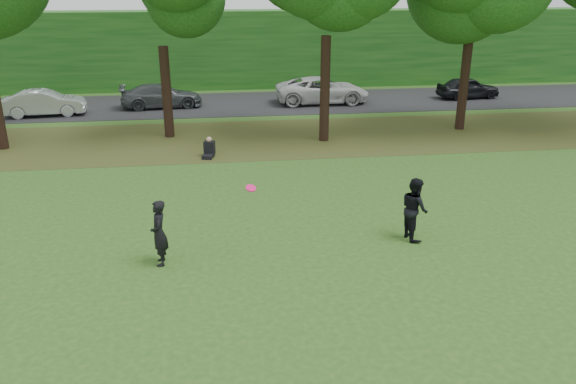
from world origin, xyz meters
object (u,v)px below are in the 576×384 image
Objects in this scene: player_right at (414,209)px; frisbee at (251,188)px; seated_person at (209,150)px; player_left at (159,233)px.

player_right is 4.67m from frisbee.
seated_person is at bearing 97.06° from frisbee.
player_left is 9.37m from seated_person.
seated_person is at bearing 26.92° from player_right.
frisbee reaches higher than seated_person.
player_left reaches higher than seated_person.
player_left is 0.97× the size of player_right.
player_left is at bearing 88.97° from player_right.
player_left is 4.85× the size of frisbee.
frisbee is (-4.55, -0.40, 0.98)m from player_right.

